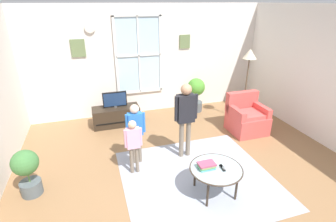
% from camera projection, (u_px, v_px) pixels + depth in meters
% --- Properties ---
extents(ground_plane, '(6.61, 6.64, 0.02)m').
position_uv_depth(ground_plane, '(193.00, 177.00, 4.35)').
color(ground_plane, olive).
extents(back_wall, '(6.01, 0.17, 2.73)m').
position_uv_depth(back_wall, '(148.00, 60.00, 6.48)').
color(back_wall, silver).
rests_on(back_wall, ground_plane).
extents(area_rug, '(2.49, 2.36, 0.01)m').
position_uv_depth(area_rug, '(197.00, 178.00, 4.31)').
color(area_rug, '#999EAD').
rests_on(area_rug, ground_plane).
extents(tv_stand, '(1.09, 0.47, 0.45)m').
position_uv_depth(tv_stand, '(116.00, 116.00, 6.08)').
color(tv_stand, '#2D2319').
rests_on(tv_stand, ground_plane).
extents(television, '(0.55, 0.08, 0.38)m').
position_uv_depth(television, '(115.00, 99.00, 5.90)').
color(television, '#4C4C4C').
rests_on(television, tv_stand).
extents(armchair, '(0.76, 0.74, 0.87)m').
position_uv_depth(armchair, '(246.00, 118.00, 5.75)').
color(armchair, '#D14C47').
rests_on(armchair, ground_plane).
extents(coffee_table, '(0.81, 0.81, 0.46)m').
position_uv_depth(coffee_table, '(216.00, 170.00, 3.82)').
color(coffee_table, '#99B2B7').
rests_on(coffee_table, ground_plane).
extents(book_stack, '(0.26, 0.18, 0.09)m').
position_uv_depth(book_stack, '(207.00, 165.00, 3.80)').
color(book_stack, '#4F9FB8').
rests_on(book_stack, coffee_table).
extents(cup, '(0.08, 0.08, 0.08)m').
position_uv_depth(cup, '(225.00, 167.00, 3.77)').
color(cup, white).
rests_on(cup, coffee_table).
extents(remote_near_books, '(0.07, 0.15, 0.02)m').
position_uv_depth(remote_near_books, '(223.00, 167.00, 3.81)').
color(remote_near_books, black).
rests_on(remote_near_books, coffee_table).
extents(remote_near_cup, '(0.06, 0.14, 0.02)m').
position_uv_depth(remote_near_cup, '(223.00, 168.00, 3.79)').
color(remote_near_cup, black).
rests_on(remote_near_cup, coffee_table).
extents(person_black_shirt, '(0.44, 0.20, 1.46)m').
position_uv_depth(person_black_shirt, '(186.00, 113.00, 4.58)').
color(person_black_shirt, '#726656').
rests_on(person_black_shirt, ground_plane).
extents(person_blue_shirt, '(0.35, 0.16, 1.16)m').
position_uv_depth(person_blue_shirt, '(135.00, 127.00, 4.45)').
color(person_blue_shirt, '#726656').
rests_on(person_blue_shirt, ground_plane).
extents(person_pink_shirt, '(0.30, 0.14, 1.00)m').
position_uv_depth(person_pink_shirt, '(133.00, 141.00, 4.21)').
color(person_pink_shirt, '#726656').
rests_on(person_pink_shirt, ground_plane).
extents(potted_plant_by_window, '(0.46, 0.46, 0.91)m').
position_uv_depth(potted_plant_by_window, '(196.00, 92.00, 6.73)').
color(potted_plant_by_window, '#4C565B').
rests_on(potted_plant_by_window, ground_plane).
extents(potted_plant_corner, '(0.39, 0.39, 0.77)m').
position_uv_depth(potted_plant_corner, '(27.00, 170.00, 3.79)').
color(potted_plant_corner, '#4C565B').
rests_on(potted_plant_corner, ground_plane).
extents(floor_lamp, '(0.32, 0.32, 1.77)m').
position_uv_depth(floor_lamp, '(249.00, 61.00, 5.84)').
color(floor_lamp, black).
rests_on(floor_lamp, ground_plane).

